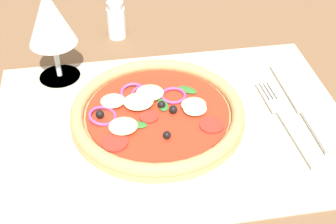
{
  "coord_description": "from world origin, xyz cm",
  "views": [
    {
      "loc": [
        -8.51,
        -47.71,
        43.5
      ],
      "look_at": [
        -0.61,
        0.0,
        2.62
      ],
      "focal_mm": 50.01,
      "sensor_mm": 36.0,
      "label": 1
    }
  ],
  "objects_px": {
    "plate": "(158,123)",
    "knife": "(300,104)",
    "fork": "(283,116)",
    "pepper_shaker": "(116,20)",
    "pizza": "(157,113)",
    "wine_glass": "(50,20)"
  },
  "relations": [
    {
      "from": "fork",
      "to": "wine_glass",
      "type": "relative_size",
      "value": 1.21
    },
    {
      "from": "plate",
      "to": "wine_glass",
      "type": "height_order",
      "value": "wine_glass"
    },
    {
      "from": "plate",
      "to": "pizza",
      "type": "xyz_separation_m",
      "value": [
        -0.0,
        0.0,
        0.02
      ]
    },
    {
      "from": "pizza",
      "to": "fork",
      "type": "xyz_separation_m",
      "value": [
        0.18,
        -0.01,
        -0.02
      ]
    },
    {
      "from": "plate",
      "to": "knife",
      "type": "relative_size",
      "value": 1.4
    },
    {
      "from": "wine_glass",
      "to": "pepper_shaker",
      "type": "relative_size",
      "value": 2.22
    },
    {
      "from": "wine_glass",
      "to": "pepper_shaker",
      "type": "xyz_separation_m",
      "value": [
        0.1,
        0.11,
        -0.07
      ]
    },
    {
      "from": "fork",
      "to": "pepper_shaker",
      "type": "distance_m",
      "value": 0.34
    },
    {
      "from": "fork",
      "to": "wine_glass",
      "type": "height_order",
      "value": "wine_glass"
    },
    {
      "from": "fork",
      "to": "wine_glass",
      "type": "xyz_separation_m",
      "value": [
        -0.31,
        0.16,
        0.09
      ]
    },
    {
      "from": "wine_glass",
      "to": "pizza",
      "type": "bearing_deg",
      "value": -47.0
    },
    {
      "from": "wine_glass",
      "to": "pepper_shaker",
      "type": "height_order",
      "value": "wine_glass"
    },
    {
      "from": "pizza",
      "to": "wine_glass",
      "type": "xyz_separation_m",
      "value": [
        -0.13,
        0.14,
        0.07
      ]
    },
    {
      "from": "knife",
      "to": "wine_glass",
      "type": "height_order",
      "value": "wine_glass"
    },
    {
      "from": "knife",
      "to": "pepper_shaker",
      "type": "relative_size",
      "value": 2.99
    },
    {
      "from": "pizza",
      "to": "pepper_shaker",
      "type": "distance_m",
      "value": 0.26
    },
    {
      "from": "fork",
      "to": "wine_glass",
      "type": "distance_m",
      "value": 0.36
    },
    {
      "from": "pizza",
      "to": "plate",
      "type": "bearing_deg",
      "value": -33.37
    },
    {
      "from": "plate",
      "to": "pepper_shaker",
      "type": "bearing_deg",
      "value": 97.98
    },
    {
      "from": "knife",
      "to": "pepper_shaker",
      "type": "bearing_deg",
      "value": 44.88
    },
    {
      "from": "pizza",
      "to": "pepper_shaker",
      "type": "xyz_separation_m",
      "value": [
        -0.03,
        0.25,
        0.01
      ]
    },
    {
      "from": "wine_glass",
      "to": "fork",
      "type": "bearing_deg",
      "value": -26.61
    }
  ]
}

